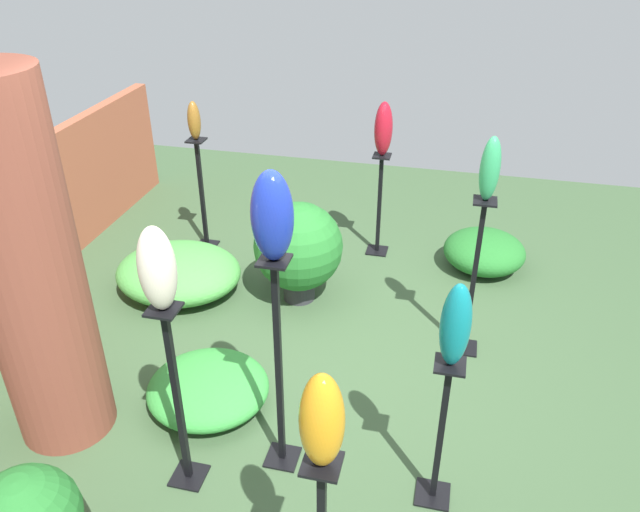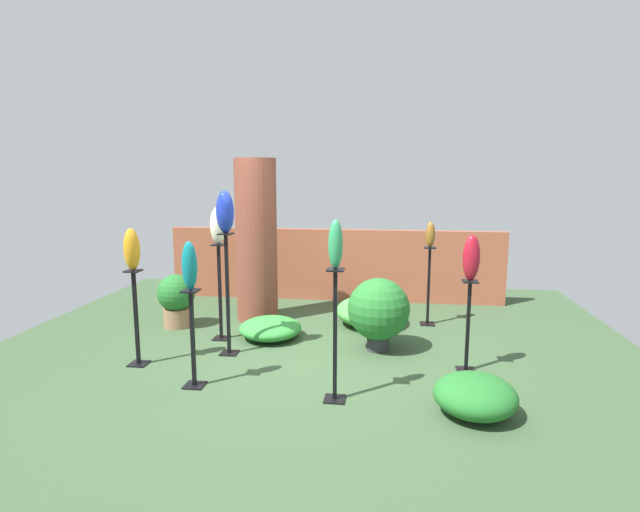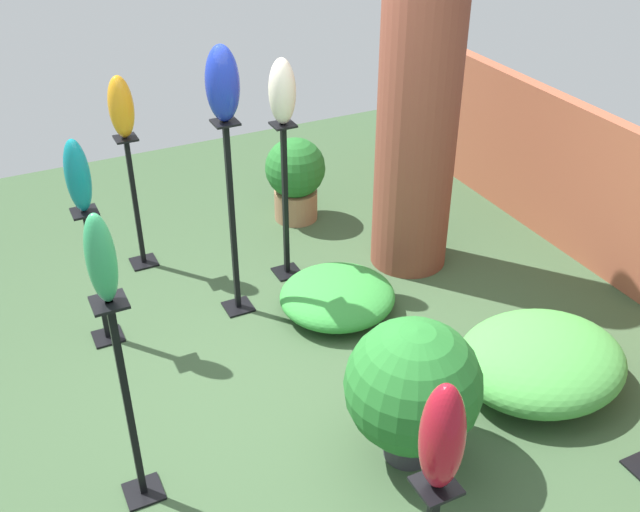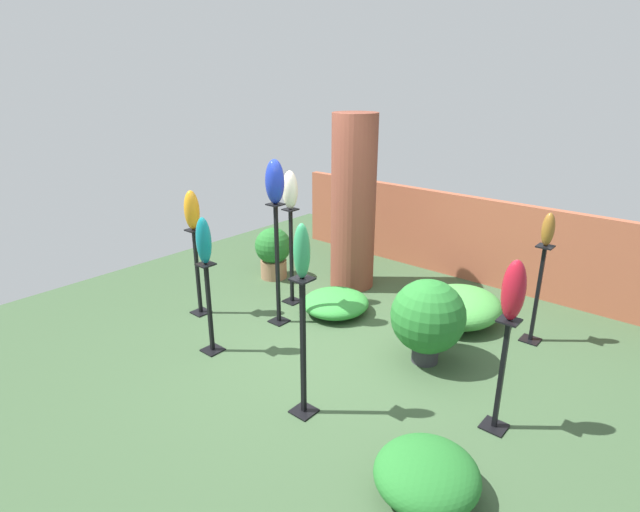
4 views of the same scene
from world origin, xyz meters
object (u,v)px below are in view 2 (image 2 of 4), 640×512
at_px(pedestal_ivory, 220,296).
at_px(art_vase_ruby, 471,258).
at_px(art_vase_cobalt, 225,212).
at_px(art_vase_jade, 336,244).
at_px(pedestal_cobalt, 228,299).
at_px(art_vase_teal, 190,266).
at_px(pedestal_teal, 193,343).
at_px(art_vase_amber, 132,249).
at_px(pedestal_amber, 136,322).
at_px(potted_plant_mid_left, 379,310).
at_px(potted_plant_front_left, 176,298).
at_px(pedestal_bronze, 428,290).
at_px(pedestal_jade, 335,341).
at_px(brick_pillar, 256,240).
at_px(pedestal_ruby, 468,331).
at_px(art_vase_bronze, 430,235).
at_px(art_vase_ivory, 218,226).

height_order(pedestal_ivory, art_vase_ruby, art_vase_ruby).
bearing_deg(art_vase_cobalt, art_vase_jade, -37.71).
bearing_deg(pedestal_cobalt, art_vase_teal, -93.94).
relative_size(pedestal_teal, art_vase_amber, 2.16).
bearing_deg(art_vase_ruby, art_vase_cobalt, 176.37).
xyz_separation_m(pedestal_amber, art_vase_jade, (2.28, -0.60, 1.00)).
distance_m(pedestal_teal, potted_plant_mid_left, 2.24).
distance_m(potted_plant_front_left, potted_plant_mid_left, 2.87).
distance_m(pedestal_bronze, art_vase_ruby, 1.85).
height_order(pedestal_jade, pedestal_bronze, pedestal_jade).
bearing_deg(art_vase_ruby, pedestal_jade, -146.48).
xyz_separation_m(pedestal_amber, pedestal_ivory, (0.64, 0.97, 0.08)).
height_order(potted_plant_front_left, potted_plant_mid_left, potted_plant_mid_left).
distance_m(art_vase_cobalt, potted_plant_mid_left, 2.15).
relative_size(brick_pillar, pedestal_ruby, 2.33).
bearing_deg(pedestal_ruby, art_vase_teal, -164.66).
distance_m(brick_pillar, potted_plant_front_left, 1.38).
relative_size(art_vase_bronze, potted_plant_front_left, 0.48).
bearing_deg(art_vase_teal, pedestal_cobalt, 86.06).
bearing_deg(art_vase_bronze, pedestal_ruby, -80.50).
relative_size(pedestal_teal, art_vase_cobalt, 2.04).
bearing_deg(art_vase_ruby, pedestal_ivory, 167.13).
bearing_deg(pedestal_amber, pedestal_bronze, 30.47).
distance_m(pedestal_teal, pedestal_bronze, 3.49).
bearing_deg(pedestal_jade, brick_pillar, 119.05).
bearing_deg(art_vase_amber, pedestal_teal, -29.28).
xyz_separation_m(art_vase_jade, potted_plant_mid_left, (0.38, 1.42, -0.99)).
xyz_separation_m(pedestal_bronze, potted_plant_front_left, (-3.49, -0.56, -0.10)).
xyz_separation_m(pedestal_teal, art_vase_amber, (-0.84, 0.47, 0.86)).
relative_size(pedestal_bronze, art_vase_teal, 2.31).
bearing_deg(brick_pillar, pedestal_amber, -114.37).
distance_m(pedestal_bronze, art_vase_ivory, 3.04).
distance_m(art_vase_cobalt, art_vase_ruby, 2.76).
bearing_deg(pedestal_bronze, art_vase_ivory, -159.84).
distance_m(pedestal_ivory, potted_plant_mid_left, 2.03).
height_order(art_vase_teal, art_vase_cobalt, art_vase_cobalt).
height_order(pedestal_ivory, art_vase_jade, art_vase_jade).
distance_m(pedestal_amber, potted_plant_front_left, 1.42).
bearing_deg(pedestal_ruby, potted_plant_front_left, 163.51).
relative_size(pedestal_cobalt, pedestal_ivory, 1.16).
bearing_deg(potted_plant_mid_left, pedestal_cobalt, -168.31).
relative_size(pedestal_ruby, art_vase_ivory, 2.15).
distance_m(art_vase_bronze, potted_plant_mid_left, 1.54).
distance_m(art_vase_teal, potted_plant_front_left, 2.28).
bearing_deg(art_vase_teal, potted_plant_front_left, 117.75).
distance_m(art_vase_amber, art_vase_ivory, 1.17).
bearing_deg(art_vase_ivory, art_vase_amber, -123.18).
height_order(pedestal_teal, pedestal_ivory, pedestal_ivory).
height_order(art_vase_ivory, art_vase_jade, art_vase_jade).
xyz_separation_m(brick_pillar, pedestal_ivory, (-0.24, -0.96, -0.60)).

